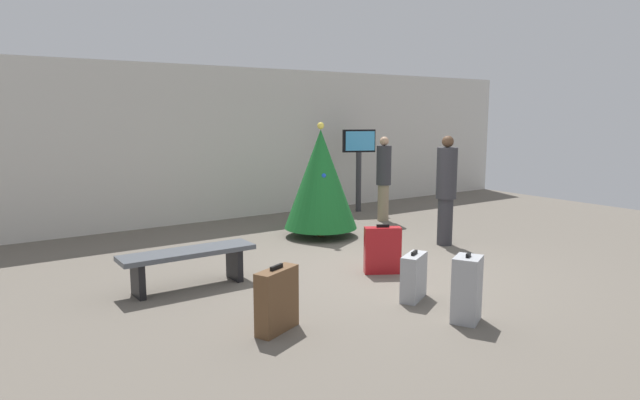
# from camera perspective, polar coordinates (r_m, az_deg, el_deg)

# --- Properties ---
(ground_plane) EXTENTS (16.00, 16.00, 0.00)m
(ground_plane) POSITION_cam_1_polar(r_m,az_deg,el_deg) (7.77, 5.22, -7.10)
(ground_plane) COLOR #665E54
(back_wall) EXTENTS (16.00, 0.20, 3.07)m
(back_wall) POSITION_cam_1_polar(r_m,az_deg,el_deg) (11.41, -9.68, 5.75)
(back_wall) COLOR beige
(back_wall) RESTS_ON ground_plane
(holiday_tree) EXTENTS (1.28, 1.28, 2.00)m
(holiday_tree) POSITION_cam_1_polar(r_m,az_deg,el_deg) (9.58, 0.07, 2.18)
(holiday_tree) COLOR #4C3319
(holiday_tree) RESTS_ON ground_plane
(flight_info_kiosk) EXTENTS (0.70, 0.35, 1.80)m
(flight_info_kiosk) POSITION_cam_1_polar(r_m,az_deg,el_deg) (12.10, 4.04, 4.53)
(flight_info_kiosk) COLOR #333338
(flight_info_kiosk) RESTS_ON ground_plane
(waiting_bench) EXTENTS (1.66, 0.44, 0.48)m
(waiting_bench) POSITION_cam_1_polar(r_m,az_deg,el_deg) (7.02, -13.48, -5.95)
(waiting_bench) COLOR #4C5159
(waiting_bench) RESTS_ON ground_plane
(traveller_0) EXTENTS (0.41, 0.41, 1.69)m
(traveller_0) POSITION_cam_1_polar(r_m,az_deg,el_deg) (11.09, 6.60, 2.44)
(traveller_0) COLOR gray
(traveller_0) RESTS_ON ground_plane
(traveller_1) EXTENTS (0.46, 0.46, 1.79)m
(traveller_1) POSITION_cam_1_polar(r_m,az_deg,el_deg) (9.19, 12.92, 1.25)
(traveller_1) COLOR #333338
(traveller_1) RESTS_ON ground_plane
(suitcase_0) EXTENTS (0.50, 0.39, 0.67)m
(suitcase_0) POSITION_cam_1_polar(r_m,az_deg,el_deg) (7.50, 6.47, -5.18)
(suitcase_0) COLOR #B2191E
(suitcase_0) RESTS_ON ground_plane
(suitcase_1) EXTENTS (0.41, 0.38, 0.73)m
(suitcase_1) POSITION_cam_1_polar(r_m,az_deg,el_deg) (5.96, 14.95, -8.90)
(suitcase_1) COLOR #9EA0A5
(suitcase_1) RESTS_ON ground_plane
(suitcase_2) EXTENTS (0.54, 0.37, 0.67)m
(suitcase_2) POSITION_cam_1_polar(r_m,az_deg,el_deg) (5.54, -4.48, -10.28)
(suitcase_2) COLOR brown
(suitcase_2) RESTS_ON ground_plane
(suitcase_3) EXTENTS (0.48, 0.37, 0.57)m
(suitcase_3) POSITION_cam_1_polar(r_m,az_deg,el_deg) (6.54, 9.67, -7.84)
(suitcase_3) COLOR #9EA0A5
(suitcase_3) RESTS_ON ground_plane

